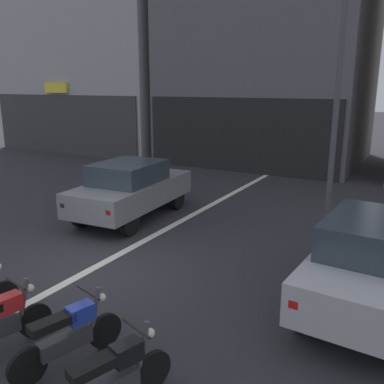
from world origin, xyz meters
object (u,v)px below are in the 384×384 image
object	(u,v)px
street_lamp	(340,65)
car_silver_parked_kerbside	(376,260)
motorcycle_blue_row_centre	(69,334)
motorcycle_black_row_right_mid	(113,377)
car_grey_crossing_near	(131,188)

from	to	relation	value
street_lamp	car_silver_parked_kerbside	bearing A→B (deg)	-66.25
motorcycle_blue_row_centre	motorcycle_black_row_right_mid	size ratio (longest dim) A/B	1.01
car_grey_crossing_near	street_lamp	size ratio (longest dim) A/B	0.61
car_grey_crossing_near	motorcycle_blue_row_centre	bearing A→B (deg)	-59.87
street_lamp	motorcycle_black_row_right_mid	world-z (taller)	street_lamp
car_silver_parked_kerbside	street_lamp	xyz separation A→B (m)	(-1.48, 3.37, 3.28)
street_lamp	motorcycle_blue_row_centre	size ratio (longest dim) A/B	4.22
motorcycle_blue_row_centre	street_lamp	bearing A→B (deg)	74.68
car_silver_parked_kerbside	street_lamp	size ratio (longest dim) A/B	0.61
street_lamp	motorcycle_blue_row_centre	world-z (taller)	street_lamp
car_grey_crossing_near	motorcycle_black_row_right_mid	world-z (taller)	car_grey_crossing_near
street_lamp	motorcycle_black_row_right_mid	size ratio (longest dim) A/B	4.26
street_lamp	motorcycle_black_row_right_mid	bearing A→B (deg)	-96.49
car_grey_crossing_near	car_silver_parked_kerbside	size ratio (longest dim) A/B	1.00
motorcycle_blue_row_centre	motorcycle_black_row_right_mid	distance (m)	1.14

